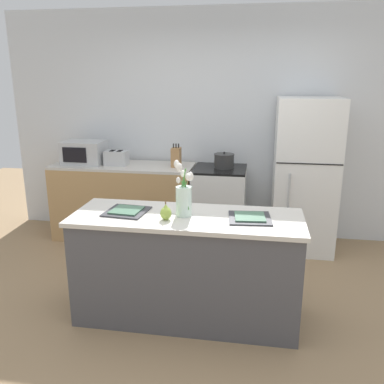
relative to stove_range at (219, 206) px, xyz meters
The scene contains 14 objects.
ground_plane 1.67m from the stove_range, 93.58° to the right, with size 10.00×10.00×0.00m, color #997A56.
back_wall 0.98m from the stove_range, 104.01° to the left, with size 5.20×0.08×2.70m.
kitchen_island 1.60m from the stove_range, 93.58° to the right, with size 1.80×0.66×0.88m.
back_counter 1.16m from the stove_range, behind, with size 1.68×0.60×0.91m.
stove_range is the anchor object (origin of this frame).
refrigerator 1.03m from the stove_range, ahead, with size 0.68×0.67×1.71m.
flower_vase 1.71m from the stove_range, 94.33° to the right, with size 0.16×0.16×0.43m.
pear_figurine 1.80m from the stove_range, 97.91° to the right, with size 0.09×0.09×0.14m.
plate_setting_left 1.76m from the stove_range, 110.16° to the right, with size 0.34×0.34×0.02m.
plate_setting_right 1.70m from the stove_range, 76.40° to the right, with size 0.34×0.34×0.02m.
toaster 1.34m from the stove_range, behind, with size 0.28×0.18×0.17m.
cooking_pot 0.54m from the stove_range, 23.88° to the left, with size 0.23×0.23×0.19m.
microwave 1.74m from the stove_range, behind, with size 0.48×0.37×0.27m.
knife_block 0.76m from the stove_range, behind, with size 0.10×0.14×0.27m.
Camera 1 is at (0.53, -2.94, 1.92)m, focal length 38.00 mm.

